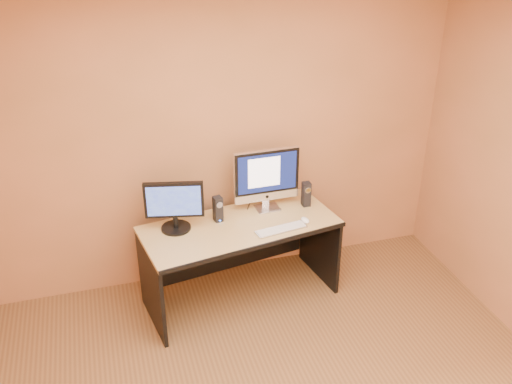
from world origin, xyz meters
TOP-DOWN VIEW (x-y plane):
  - walls at (0.00, 0.00)m, footprint 4.00×4.00m
  - ceiling at (0.00, 0.00)m, footprint 4.00×4.00m
  - desk at (0.05, 1.52)m, footprint 1.66×0.93m
  - imac at (0.34, 1.72)m, footprint 0.56×0.21m
  - second_monitor at (-0.46, 1.61)m, footprint 0.51×0.33m
  - speaker_left at (-0.11, 1.64)m, footprint 0.08×0.08m
  - speaker_right at (0.67, 1.68)m, footprint 0.07×0.07m
  - keyboard at (0.34, 1.35)m, footprint 0.43×0.18m
  - mouse at (0.57, 1.42)m, footprint 0.07×0.11m
  - cable_a at (0.40, 1.76)m, footprint 0.10×0.20m
  - cable_b at (0.21, 1.82)m, footprint 0.08×0.16m

SIDE VIEW (x-z plane):
  - desk at x=0.05m, z-range 0.00..0.73m
  - cable_a at x=0.40m, z-range 0.73..0.73m
  - cable_b at x=0.21m, z-range 0.73..0.73m
  - keyboard at x=0.34m, z-range 0.73..0.74m
  - mouse at x=0.57m, z-range 0.73..0.76m
  - speaker_left at x=-0.11m, z-range 0.73..0.94m
  - speaker_right at x=0.67m, z-range 0.73..0.94m
  - second_monitor at x=-0.46m, z-range 0.73..1.14m
  - imac at x=0.34m, z-range 0.73..1.26m
  - walls at x=0.00m, z-range 0.00..2.60m
  - ceiling at x=0.00m, z-range 2.60..2.60m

